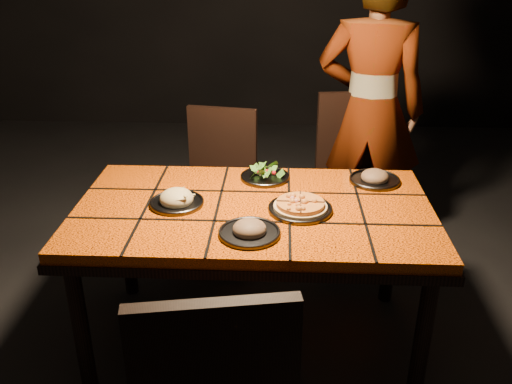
{
  "coord_description": "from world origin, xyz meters",
  "views": [
    {
      "loc": [
        0.11,
        -2.17,
        1.84
      ],
      "look_at": [
        0.01,
        -0.0,
        0.82
      ],
      "focal_mm": 38.0,
      "sensor_mm": 36.0,
      "label": 1
    }
  ],
  "objects_px": {
    "chair_far_left": "(219,177)",
    "diner": "(370,110)",
    "dining_table": "(254,221)",
    "plate_pasta": "(177,200)",
    "plate_pizza": "(300,207)",
    "chair_far_right": "(355,165)"
  },
  "relations": [
    {
      "from": "dining_table",
      "to": "diner",
      "type": "height_order",
      "value": "diner"
    },
    {
      "from": "chair_far_left",
      "to": "plate_pizza",
      "type": "height_order",
      "value": "chair_far_left"
    },
    {
      "from": "chair_far_left",
      "to": "plate_pizza",
      "type": "bearing_deg",
      "value": -52.04
    },
    {
      "from": "diner",
      "to": "plate_pasta",
      "type": "xyz_separation_m",
      "value": [
        -1.0,
        -1.04,
        -0.13
      ]
    },
    {
      "from": "dining_table",
      "to": "chair_far_right",
      "type": "relative_size",
      "value": 1.61
    },
    {
      "from": "chair_far_right",
      "to": "plate_pizza",
      "type": "height_order",
      "value": "chair_far_right"
    },
    {
      "from": "chair_far_right",
      "to": "plate_pasta",
      "type": "xyz_separation_m",
      "value": [
        -0.93,
        -0.94,
        0.2
      ]
    },
    {
      "from": "dining_table",
      "to": "plate_pasta",
      "type": "bearing_deg",
      "value": -179.86
    },
    {
      "from": "dining_table",
      "to": "plate_pasta",
      "type": "height_order",
      "value": "plate_pasta"
    },
    {
      "from": "diner",
      "to": "plate_pizza",
      "type": "relative_size",
      "value": 6.3
    },
    {
      "from": "dining_table",
      "to": "plate_pizza",
      "type": "height_order",
      "value": "plate_pizza"
    },
    {
      "from": "chair_far_left",
      "to": "diner",
      "type": "distance_m",
      "value": 1.0
    },
    {
      "from": "dining_table",
      "to": "plate_pasta",
      "type": "relative_size",
      "value": 6.62
    },
    {
      "from": "diner",
      "to": "plate_pasta",
      "type": "bearing_deg",
      "value": 57.49
    },
    {
      "from": "chair_far_left",
      "to": "diner",
      "type": "relative_size",
      "value": 0.52
    },
    {
      "from": "dining_table",
      "to": "diner",
      "type": "relative_size",
      "value": 0.9
    },
    {
      "from": "chair_far_left",
      "to": "diner",
      "type": "xyz_separation_m",
      "value": [
        0.91,
        0.22,
        0.36
      ]
    },
    {
      "from": "chair_far_left",
      "to": "chair_far_right",
      "type": "distance_m",
      "value": 0.84
    },
    {
      "from": "chair_far_left",
      "to": "chair_far_right",
      "type": "bearing_deg",
      "value": 17.84
    },
    {
      "from": "chair_far_left",
      "to": "chair_far_right",
      "type": "xyz_separation_m",
      "value": [
        0.83,
        0.12,
        0.04
      ]
    },
    {
      "from": "chair_far_left",
      "to": "plate_pasta",
      "type": "xyz_separation_m",
      "value": [
        -0.09,
        -0.81,
        0.24
      ]
    },
    {
      "from": "chair_far_left",
      "to": "diner",
      "type": "bearing_deg",
      "value": 23.16
    }
  ]
}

